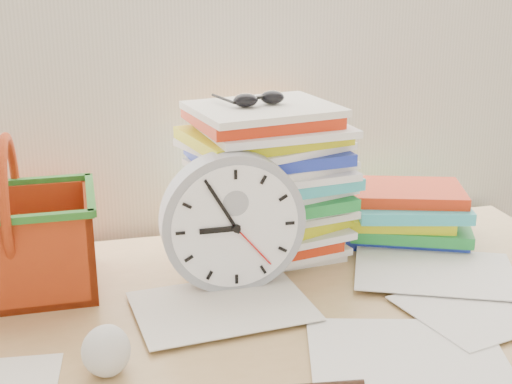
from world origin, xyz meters
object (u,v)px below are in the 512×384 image
object	(u,v)px
paper_stack	(268,182)
clock	(233,222)
desk	(243,342)
basket	(13,216)
book_stack	(404,214)

from	to	relation	value
paper_stack	clock	xyz separation A→B (m)	(-0.10, -0.13, -0.03)
desk	clock	xyz separation A→B (m)	(-0.00, 0.07, 0.20)
paper_stack	basket	bearing A→B (deg)	-174.64
desk	paper_stack	distance (m)	0.32
desk	paper_stack	bearing A→B (deg)	63.71
desk	paper_stack	world-z (taller)	paper_stack
clock	desk	bearing A→B (deg)	-88.34
book_stack	basket	distance (m)	0.78
paper_stack	book_stack	size ratio (longest dim) A/B	1.12
book_stack	basket	world-z (taller)	basket
desk	book_stack	distance (m)	0.46
book_stack	basket	bearing A→B (deg)	-176.94
paper_stack	book_stack	xyz separation A→B (m)	(0.30, -0.00, -0.09)
desk	clock	world-z (taller)	clock
desk	basket	distance (m)	0.46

